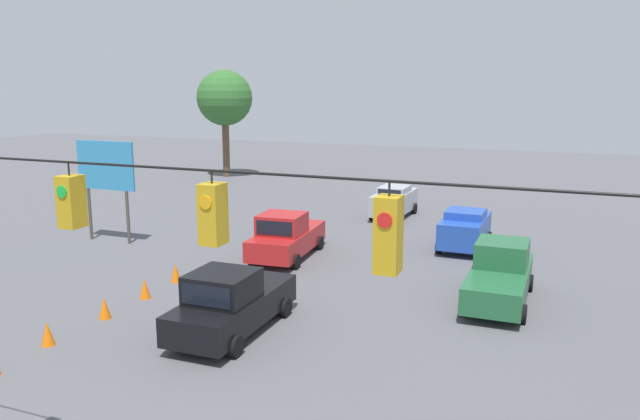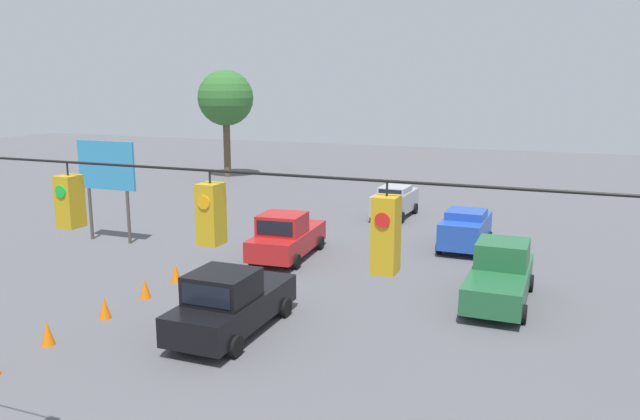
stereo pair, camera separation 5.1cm
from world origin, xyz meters
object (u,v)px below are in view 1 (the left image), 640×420
at_px(pickup_truck_green_oncoming_far, 500,275).
at_px(pickup_truck_red_withflow_far, 286,237).
at_px(tree_horizon_left, 225,99).
at_px(overhead_signal_span, 81,266).
at_px(traffic_cone_fifth, 176,273).
at_px(roadside_billboard, 106,172).
at_px(pickup_truck_black_withflow_mid, 231,303).
at_px(traffic_cone_second, 48,333).
at_px(sedan_silver_withflow_deep, 394,201).
at_px(traffic_cone_fourth, 145,288).
at_px(sedan_blue_oncoming_deep, 465,229).
at_px(traffic_cone_third, 105,308).

bearing_deg(pickup_truck_green_oncoming_far, pickup_truck_red_withflow_far, -13.68).
height_order(pickup_truck_red_withflow_far, tree_horizon_left, tree_horizon_left).
bearing_deg(overhead_signal_span, tree_horizon_left, -62.68).
height_order(pickup_truck_red_withflow_far, traffic_cone_fifth, pickup_truck_red_withflow_far).
bearing_deg(tree_horizon_left, roadside_billboard, 105.42).
relative_size(pickup_truck_black_withflow_mid, traffic_cone_second, 7.09).
bearing_deg(traffic_cone_second, tree_horizon_left, -68.42).
relative_size(traffic_cone_second, tree_horizon_left, 0.08).
xyz_separation_m(sedan_silver_withflow_deep, roadside_billboard, (11.62, 10.94, 2.55)).
bearing_deg(pickup_truck_green_oncoming_far, traffic_cone_second, 36.92).
height_order(overhead_signal_span, traffic_cone_fifth, overhead_signal_span).
relative_size(pickup_truck_black_withflow_mid, traffic_cone_fourth, 7.09).
xyz_separation_m(sedan_silver_withflow_deep, pickup_truck_black_withflow_mid, (0.10, 18.89, 0.02)).
bearing_deg(traffic_cone_second, pickup_truck_red_withflow_far, -102.56).
height_order(overhead_signal_span, sedan_blue_oncoming_deep, overhead_signal_span).
height_order(pickup_truck_black_withflow_mid, traffic_cone_fifth, pickup_truck_black_withflow_mid).
bearing_deg(overhead_signal_span, pickup_truck_green_oncoming_far, -109.99).
xyz_separation_m(pickup_truck_black_withflow_mid, roadside_billboard, (11.52, -7.95, 2.53)).
distance_m(pickup_truck_green_oncoming_far, sedan_blue_oncoming_deep, 7.30).
height_order(traffic_cone_third, tree_horizon_left, tree_horizon_left).
distance_m(pickup_truck_green_oncoming_far, pickup_truck_red_withflow_far, 9.86).
xyz_separation_m(traffic_cone_third, tree_horizon_left, (12.95, -30.14, 6.15)).
xyz_separation_m(overhead_signal_span, traffic_cone_second, (6.80, -5.54, -4.40)).
distance_m(pickup_truck_green_oncoming_far, traffic_cone_fourth, 12.91).
distance_m(pickup_truck_red_withflow_far, traffic_cone_fifth, 5.51).
height_order(sedan_blue_oncoming_deep, roadside_billboard, roadside_billboard).
bearing_deg(overhead_signal_span, traffic_cone_second, -39.15).
height_order(pickup_truck_red_withflow_far, roadside_billboard, roadside_billboard).
xyz_separation_m(overhead_signal_span, pickup_truck_red_withflow_far, (4.25, -16.99, -3.80)).
xyz_separation_m(sedan_silver_withflow_deep, traffic_cone_fourth, (4.65, 17.28, -0.59)).
xyz_separation_m(sedan_blue_oncoming_deep, traffic_cone_fourth, (9.72, 11.47, -0.61)).
relative_size(overhead_signal_span, pickup_truck_black_withflow_mid, 4.05).
bearing_deg(traffic_cone_third, pickup_truck_black_withflow_mid, -173.19).
bearing_deg(sedan_blue_oncoming_deep, tree_horizon_left, -36.08).
bearing_deg(traffic_cone_fifth, roadside_billboard, -31.89).
bearing_deg(pickup_truck_green_oncoming_far, sedan_silver_withflow_deep, -59.77).
distance_m(sedan_silver_withflow_deep, traffic_cone_second, 22.34).
xyz_separation_m(sedan_silver_withflow_deep, sedan_blue_oncoming_deep, (-5.06, 5.81, 0.02)).
bearing_deg(traffic_cone_fourth, pickup_truck_green_oncoming_far, -159.30).
bearing_deg(pickup_truck_black_withflow_mid, traffic_cone_fifth, -38.32).
relative_size(sedan_blue_oncoming_deep, traffic_cone_third, 5.47).
bearing_deg(pickup_truck_red_withflow_far, overhead_signal_span, 104.05).
xyz_separation_m(overhead_signal_span, roadside_billboard, (13.70, -16.43, -1.27)).
relative_size(sedan_silver_withflow_deep, traffic_cone_fifth, 5.94).
height_order(overhead_signal_span, roadside_billboard, overhead_signal_span).
xyz_separation_m(pickup_truck_red_withflow_far, traffic_cone_fourth, (2.48, 6.89, -0.60)).
distance_m(overhead_signal_span, roadside_billboard, 21.43).
bearing_deg(sedan_blue_oncoming_deep, traffic_cone_second, 58.58).
distance_m(sedan_silver_withflow_deep, traffic_cone_fifth, 15.95).
bearing_deg(traffic_cone_fourth, pickup_truck_black_withflow_mid, 160.45).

